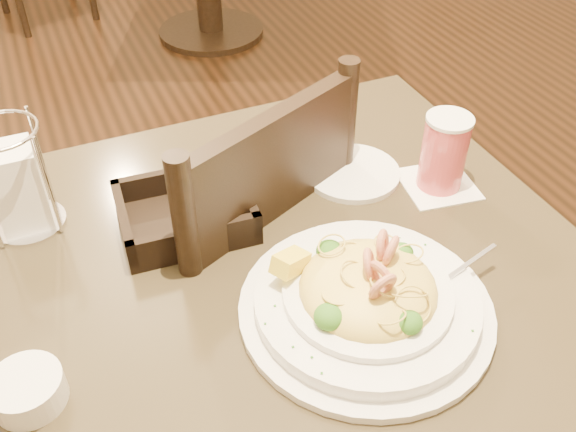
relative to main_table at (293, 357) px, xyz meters
name	(u,v)px	position (x,y,z in m)	size (l,w,h in m)	color
main_table	(293,357)	(0.00, 0.00, 0.00)	(0.90, 0.90, 0.72)	black
dining_chair_near	(228,270)	(-0.03, 0.24, 0.00)	(0.55, 0.55, 0.93)	black
pasta_bowl	(367,296)	(0.05, -0.13, 0.26)	(0.39, 0.35, 0.11)	white
drink_glass	(444,153)	(0.31, 0.08, 0.30)	(0.14, 0.14, 0.14)	white
bread_basket	(186,215)	(-0.12, 0.15, 0.25)	(0.22, 0.18, 0.06)	black
napkin_caddy	(17,185)	(-0.35, 0.25, 0.31)	(0.11, 0.11, 0.18)	silver
side_plate	(352,173)	(0.19, 0.16, 0.23)	(0.17, 0.17, 0.01)	white
butter_ramekin	(28,390)	(-0.39, -0.09, 0.25)	(0.09, 0.09, 0.04)	white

